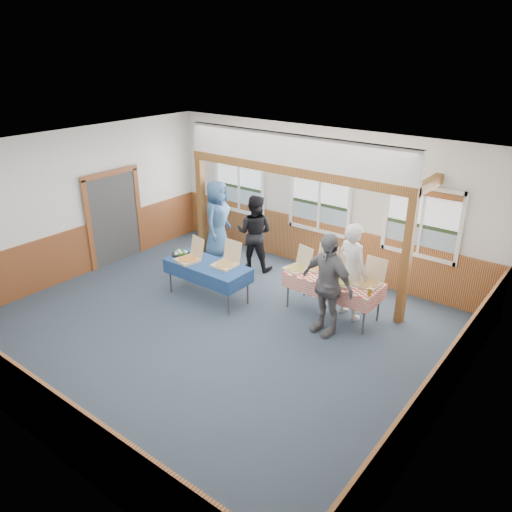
{
  "coord_description": "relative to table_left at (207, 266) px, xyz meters",
  "views": [
    {
      "loc": [
        5.35,
        -5.75,
        4.82
      ],
      "look_at": [
        0.12,
        1.0,
        1.14
      ],
      "focal_mm": 35.0,
      "sensor_mm": 36.0,
      "label": 1
    }
  ],
  "objects": [
    {
      "name": "table_right",
      "position": [
        2.31,
        0.97,
        0.0
      ],
      "size": [
        1.88,
        1.0,
        0.76
      ],
      "rotation": [
        0.0,
        0.0,
        0.12
      ],
      "color": "#393939",
      "rests_on": "floor"
    },
    {
      "name": "table_left",
      "position": [
        0.0,
        0.0,
        0.0
      ],
      "size": [
        1.83,
        0.97,
        0.76
      ],
      "rotation": [
        0.0,
        0.0,
        0.11
      ],
      "color": "#393939",
      "rests_on": "floor"
    },
    {
      "name": "person_grey",
      "position": [
        2.52,
        0.33,
        0.24
      ],
      "size": [
        1.17,
        0.67,
        1.88
      ],
      "primitive_type": "imported",
      "rotation": [
        0.0,
        0.0,
        -0.21
      ],
      "color": "slate",
      "rests_on": "floor"
    },
    {
      "name": "window_right",
      "position": [
        3.25,
        2.65,
        0.98
      ],
      "size": [
        1.56,
        0.1,
        1.46
      ],
      "color": "white",
      "rests_on": "wall_back"
    },
    {
      "name": "ceiling",
      "position": [
        0.95,
        -0.81,
        2.5
      ],
      "size": [
        8.0,
        8.0,
        0.0
      ],
      "primitive_type": "plane",
      "rotation": [
        3.14,
        0.0,
        0.0
      ],
      "color": "white",
      "rests_on": "wall_back"
    },
    {
      "name": "floor",
      "position": [
        0.95,
        -0.81,
        -0.7
      ],
      "size": [
        8.0,
        8.0,
        0.0
      ],
      "primitive_type": "plane",
      "color": "#283642",
      "rests_on": "ground"
    },
    {
      "name": "woman_black",
      "position": [
        -0.14,
        1.71,
        0.18
      ],
      "size": [
        1.01,
        0.9,
        1.75
      ],
      "primitive_type": "imported",
      "rotation": [
        0.0,
        0.0,
        3.46
      ],
      "color": "black",
      "rests_on": "floor"
    },
    {
      "name": "cased_opening",
      "position": [
        -3.01,
        0.09,
        0.35
      ],
      "size": [
        0.06,
        1.3,
        2.1
      ],
      "primitive_type": "cube",
      "color": "#393939",
      "rests_on": "wall_left"
    },
    {
      "name": "wainscot_front",
      "position": [
        0.95,
        -4.28,
        -0.15
      ],
      "size": [
        7.98,
        0.05,
        1.1
      ],
      "primitive_type": "cube",
      "color": "brown",
      "rests_on": "floor"
    },
    {
      "name": "woman_white",
      "position": [
        2.6,
        1.1,
        0.24
      ],
      "size": [
        0.78,
        0.63,
        1.87
      ],
      "primitive_type": "imported",
      "rotation": [
        0.0,
        0.0,
        2.84
      ],
      "color": "silver",
      "rests_on": "floor"
    },
    {
      "name": "wainscot_right",
      "position": [
        4.93,
        -0.81,
        -0.15
      ],
      "size": [
        0.05,
        6.98,
        1.1
      ],
      "primitive_type": "cube",
      "color": "brown",
      "rests_on": "floor"
    },
    {
      "name": "pizza_box_f",
      "position": [
        2.96,
        1.11,
        0.13
      ],
      "size": [
        0.44,
        0.53,
        0.46
      ],
      "rotation": [
        0.0,
        0.0,
        -0.04
      ],
      "color": "beige",
      "rests_on": "table_right"
    },
    {
      "name": "pizza_box_d",
      "position": [
        1.96,
        1.16,
        0.13
      ],
      "size": [
        0.44,
        0.53,
        0.45
      ],
      "rotation": [
        0.0,
        0.0,
        0.06
      ],
      "color": "beige",
      "rests_on": "table_right"
    },
    {
      "name": "man_blue",
      "position": [
        -1.27,
        1.72,
        0.25
      ],
      "size": [
        0.85,
        1.06,
        1.89
      ],
      "primitive_type": "imported",
      "rotation": [
        0.0,
        0.0,
        1.87
      ],
      "color": "#375D89",
      "rests_on": "floor"
    },
    {
      "name": "post_right",
      "position": [
        3.45,
        1.49,
        0.5
      ],
      "size": [
        0.15,
        0.15,
        2.4
      ],
      "primitive_type": "cube",
      "color": "brown",
      "rests_on": "floor"
    },
    {
      "name": "wainscot_back",
      "position": [
        0.95,
        2.67,
        -0.15
      ],
      "size": [
        7.98,
        0.05,
        1.1
      ],
      "primitive_type": "cube",
      "color": "brown",
      "rests_on": "floor"
    },
    {
      "name": "wainscot_left",
      "position": [
        -3.02,
        -0.81,
        -0.15
      ],
      "size": [
        0.05,
        6.98,
        1.1
      ],
      "primitive_type": "cube",
      "color": "brown",
      "rests_on": "floor"
    },
    {
      "name": "window_left",
      "position": [
        -1.35,
        2.65,
        0.98
      ],
      "size": [
        1.56,
        0.1,
        1.46
      ],
      "color": "white",
      "rests_on": "wall_back"
    },
    {
      "name": "cross_beam",
      "position": [
        0.95,
        1.49,
        1.79
      ],
      "size": [
        5.15,
        0.18,
        0.18
      ],
      "primitive_type": "cube",
      "color": "brown",
      "rests_on": "post_left"
    },
    {
      "name": "pizza_box_c",
      "position": [
        1.57,
        0.87,
        0.12
      ],
      "size": [
        0.48,
        0.54,
        0.42
      ],
      "rotation": [
        0.0,
        0.0,
        -0.21
      ],
      "color": "beige",
      "rests_on": "table_right"
    },
    {
      "name": "veggie_tray",
      "position": [
        -0.75,
        0.0,
        0.09
      ],
      "size": [
        0.37,
        0.37,
        0.09
      ],
      "color": "black",
      "rests_on": "table_left"
    },
    {
      "name": "wall_front",
      "position": [
        0.95,
        -4.31,
        0.9
      ],
      "size": [
        8.0,
        0.0,
        8.0
      ],
      "primitive_type": "plane",
      "rotation": [
        -1.57,
        0.0,
        0.0
      ],
      "color": "silver",
      "rests_on": "floor"
    },
    {
      "name": "wall_left",
      "position": [
        -3.05,
        -0.81,
        0.9
      ],
      "size": [
        0.0,
        8.0,
        8.0
      ],
      "primitive_type": "plane",
      "rotation": [
        1.57,
        0.0,
        1.57
      ],
      "color": "silver",
      "rests_on": "floor"
    },
    {
      "name": "wall_right",
      "position": [
        4.95,
        -0.81,
        0.9
      ],
      "size": [
        0.0,
        8.0,
        8.0
      ],
      "primitive_type": "plane",
      "rotation": [
        1.57,
        0.0,
        -1.57
      ],
      "color": "silver",
      "rests_on": "floor"
    },
    {
      "name": "post_left",
      "position": [
        -1.55,
        1.49,
        0.5
      ],
      "size": [
        0.15,
        0.15,
        2.4
      ],
      "primitive_type": "cube",
      "color": "brown",
      "rests_on": "floor"
    },
    {
      "name": "wall_back",
      "position": [
        0.95,
        2.69,
        0.9
      ],
      "size": [
        8.0,
        0.0,
        8.0
      ],
      "primitive_type": "plane",
      "rotation": [
        1.57,
        0.0,
        0.0
      ],
      "color": "silver",
      "rests_on": "floor"
    },
    {
      "name": "pizza_box_e",
      "position": [
        2.55,
        0.89,
        0.13
      ],
      "size": [
        0.46,
        0.54,
        0.44
      ],
      "rotation": [
        0.0,
        0.0,
        0.14
      ],
      "color": "beige",
      "rests_on": "table_right"
    },
    {
      "name": "drink_glass",
      "position": [
        3.16,
        0.72,
        0.14
      ],
      "size": [
        0.07,
        0.07,
        0.15
      ],
      "primitive_type": "cylinder",
      "color": "olive",
      "rests_on": "table_right"
    },
    {
      "name": "pizza_box_b",
      "position": [
        0.35,
        0.16,
        0.13
      ],
      "size": [
        0.42,
        0.51,
        0.46
      ],
      "rotation": [
        0.0,
        0.0,
        0.0
      ],
      "color": "beige",
      "rests_on": "table_left"
    },
    {
      "name": "pizza_box_a",
      "position": [
        -0.39,
        -0.11,
        0.13
      ],
      "size": [
        0.51,
        0.58,
        0.45
      ],
      "rotation": [
        0.0,
        0.0,
        -0.22
      ],
      "color": "beige",
      "rests_on": "table_left"
    },
    {
      "name": "window_mid",
      "position": [
        0.95,
        2.65,
        0.98
      ],
      "size": [
        1.56,
        0.1,
        1.46
      ],
      "color": "white",
      "rests_on": "wall_back"
    }
  ]
}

